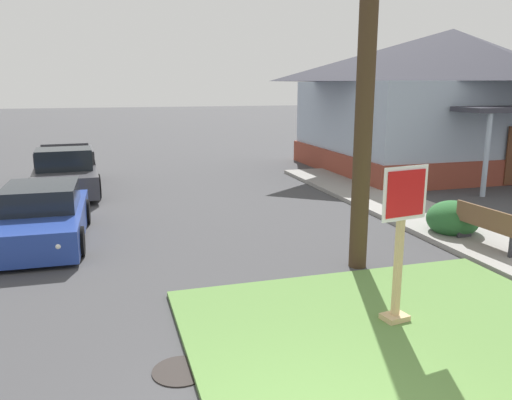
{
  "coord_description": "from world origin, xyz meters",
  "views": [
    {
      "loc": [
        -1.71,
        -3.55,
        3.43
      ],
      "look_at": [
        0.81,
        4.94,
        1.43
      ],
      "focal_mm": 35.86,
      "sensor_mm": 36.0,
      "label": 1
    }
  ],
  "objects_px": {
    "pickup_truck_charcoal": "(66,173)",
    "utility_pole": "(369,11)",
    "manhole_cover": "(181,371)",
    "parked_sedan_blue": "(42,217)",
    "street_bench": "(488,225)",
    "stop_sign": "(400,246)"
  },
  "relations": [
    {
      "from": "pickup_truck_charcoal",
      "to": "utility_pole",
      "type": "distance_m",
      "value": 11.64
    },
    {
      "from": "manhole_cover",
      "to": "parked_sedan_blue",
      "type": "relative_size",
      "value": 0.17
    },
    {
      "from": "utility_pole",
      "to": "pickup_truck_charcoal",
      "type": "bearing_deg",
      "value": 122.32
    },
    {
      "from": "pickup_truck_charcoal",
      "to": "parked_sedan_blue",
      "type": "bearing_deg",
      "value": -91.59
    },
    {
      "from": "manhole_cover",
      "to": "street_bench",
      "type": "height_order",
      "value": "street_bench"
    },
    {
      "from": "manhole_cover",
      "to": "street_bench",
      "type": "xyz_separation_m",
      "value": [
        6.82,
        2.77,
        0.58
      ]
    },
    {
      "from": "manhole_cover",
      "to": "pickup_truck_charcoal",
      "type": "xyz_separation_m",
      "value": [
        -2.0,
        11.97,
        0.61
      ]
    },
    {
      "from": "stop_sign",
      "to": "parked_sedan_blue",
      "type": "relative_size",
      "value": 0.54
    },
    {
      "from": "stop_sign",
      "to": "pickup_truck_charcoal",
      "type": "height_order",
      "value": "stop_sign"
    },
    {
      "from": "parked_sedan_blue",
      "to": "pickup_truck_charcoal",
      "type": "distance_m",
      "value": 5.69
    },
    {
      "from": "stop_sign",
      "to": "parked_sedan_blue",
      "type": "xyz_separation_m",
      "value": [
        -5.35,
        5.94,
        -0.67
      ]
    },
    {
      "from": "stop_sign",
      "to": "pickup_truck_charcoal",
      "type": "bearing_deg",
      "value": 114.06
    },
    {
      "from": "manhole_cover",
      "to": "street_bench",
      "type": "relative_size",
      "value": 0.44
    },
    {
      "from": "street_bench",
      "to": "pickup_truck_charcoal",
      "type": "bearing_deg",
      "value": 133.81
    },
    {
      "from": "pickup_truck_charcoal",
      "to": "street_bench",
      "type": "distance_m",
      "value": 12.75
    },
    {
      "from": "stop_sign",
      "to": "street_bench",
      "type": "height_order",
      "value": "stop_sign"
    },
    {
      "from": "manhole_cover",
      "to": "pickup_truck_charcoal",
      "type": "bearing_deg",
      "value": 99.51
    },
    {
      "from": "pickup_truck_charcoal",
      "to": "utility_pole",
      "type": "xyz_separation_m",
      "value": [
        5.83,
        -9.22,
        4.06
      ]
    },
    {
      "from": "parked_sedan_blue",
      "to": "utility_pole",
      "type": "relative_size",
      "value": 0.47
    },
    {
      "from": "parked_sedan_blue",
      "to": "street_bench",
      "type": "bearing_deg",
      "value": -21.37
    },
    {
      "from": "utility_pole",
      "to": "street_bench",
      "type": "bearing_deg",
      "value": 0.29
    },
    {
      "from": "parked_sedan_blue",
      "to": "street_bench",
      "type": "xyz_separation_m",
      "value": [
        8.98,
        -3.52,
        0.05
      ]
    }
  ]
}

